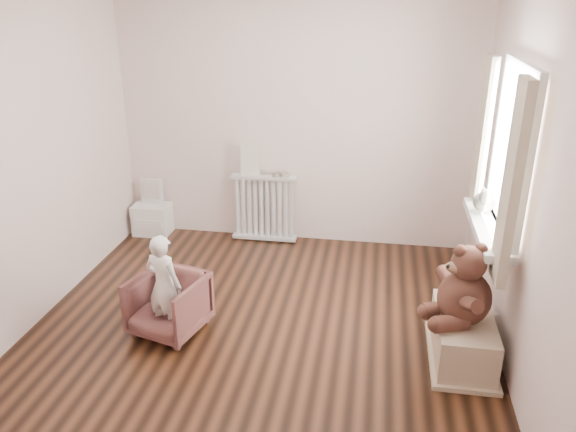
% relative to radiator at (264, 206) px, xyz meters
% --- Properties ---
extents(floor, '(3.60, 3.60, 0.01)m').
position_rel_radiator_xyz_m(floor, '(0.31, -1.68, -0.39)').
color(floor, black).
rests_on(floor, ground).
extents(back_wall, '(3.60, 0.02, 2.60)m').
position_rel_radiator_xyz_m(back_wall, '(0.31, 0.12, 0.91)').
color(back_wall, silver).
rests_on(back_wall, ground).
extents(front_wall, '(3.60, 0.02, 2.60)m').
position_rel_radiator_xyz_m(front_wall, '(0.31, -3.48, 0.91)').
color(front_wall, silver).
rests_on(front_wall, ground).
extents(left_wall, '(0.02, 3.60, 2.60)m').
position_rel_radiator_xyz_m(left_wall, '(-1.49, -1.68, 0.91)').
color(left_wall, silver).
rests_on(left_wall, ground).
extents(right_wall, '(0.02, 3.60, 2.60)m').
position_rel_radiator_xyz_m(right_wall, '(2.11, -1.68, 0.91)').
color(right_wall, silver).
rests_on(right_wall, ground).
extents(window, '(0.03, 0.90, 1.10)m').
position_rel_radiator_xyz_m(window, '(2.07, -1.38, 1.06)').
color(window, white).
rests_on(window, right_wall).
extents(window_sill, '(0.22, 1.10, 0.06)m').
position_rel_radiator_xyz_m(window_sill, '(1.98, -1.38, 0.48)').
color(window_sill, silver).
rests_on(window_sill, right_wall).
extents(curtain_left, '(0.06, 0.26, 1.30)m').
position_rel_radiator_xyz_m(curtain_left, '(1.96, -1.95, 1.00)').
color(curtain_left, '#BCAF94').
rests_on(curtain_left, right_wall).
extents(curtain_right, '(0.06, 0.26, 1.30)m').
position_rel_radiator_xyz_m(curtain_right, '(1.96, -0.81, 1.00)').
color(curtain_right, '#BCAF94').
rests_on(curtain_right, right_wall).
extents(radiator, '(0.68, 0.13, 0.72)m').
position_rel_radiator_xyz_m(radiator, '(0.00, 0.00, 0.00)').
color(radiator, silver).
rests_on(radiator, floor).
extents(paper_doll, '(0.20, 0.02, 0.33)m').
position_rel_radiator_xyz_m(paper_doll, '(-0.14, 0.00, 0.49)').
color(paper_doll, beige).
rests_on(paper_doll, radiator).
extents(tin_a, '(0.09, 0.09, 0.05)m').
position_rel_radiator_xyz_m(tin_a, '(0.13, 0.00, 0.35)').
color(tin_a, '#A59E8C').
rests_on(tin_a, radiator).
extents(tin_b, '(0.09, 0.09, 0.05)m').
position_rel_radiator_xyz_m(tin_b, '(0.21, 0.00, 0.35)').
color(tin_b, '#A59E8C').
rests_on(tin_b, radiator).
extents(toy_vanity, '(0.39, 0.28, 0.61)m').
position_rel_radiator_xyz_m(toy_vanity, '(-1.24, -0.03, -0.11)').
color(toy_vanity, silver).
rests_on(toy_vanity, floor).
extents(armchair, '(0.63, 0.64, 0.48)m').
position_rel_radiator_xyz_m(armchair, '(-0.39, -1.81, -0.15)').
color(armchair, brown).
rests_on(armchair, floor).
extents(child, '(0.34, 0.27, 0.83)m').
position_rel_radiator_xyz_m(child, '(-0.39, -1.86, 0.04)').
color(child, white).
rests_on(child, armchair).
extents(toy_bench, '(0.39, 0.75, 0.35)m').
position_rel_radiator_xyz_m(toy_bench, '(1.83, -1.80, -0.19)').
color(toy_bench, tan).
rests_on(toy_bench, floor).
extents(teddy_bear, '(0.57, 0.51, 0.58)m').
position_rel_radiator_xyz_m(teddy_bear, '(1.79, -1.86, 0.28)').
color(teddy_bear, '#361B13').
rests_on(teddy_bear, toy_bench).
extents(plush_cat, '(0.25, 0.31, 0.22)m').
position_rel_radiator_xyz_m(plush_cat, '(1.97, -1.15, 0.61)').
color(plush_cat, '#6A665B').
rests_on(plush_cat, window_sill).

